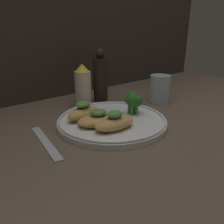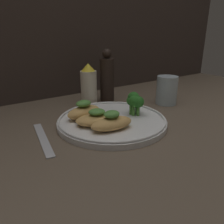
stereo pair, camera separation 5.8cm
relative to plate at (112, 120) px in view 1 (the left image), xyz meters
The scene contains 10 objects.
ground_plane 1.49cm from the plate, ahead, with size 180.00×180.00×1.00cm, color brown.
plate is the anchor object (origin of this frame).
grilled_meat_front 6.87cm from the plate, 125.91° to the right, with size 11.06×6.52×4.67cm.
grilled_meat_middle 5.71cm from the plate, 169.57° to the right, with size 12.21×9.74×4.18cm.
grilled_meat_back 8.03cm from the plate, 136.80° to the left, with size 10.78×6.67×4.89cm.
broccoli_bunch 8.48cm from the plate, ahead, with size 4.69×5.15×6.39cm.
sauce_bottle 20.00cm from the plate, 78.89° to the left, with size 5.41×5.41×13.88cm.
pepper_grinder 23.04cm from the plate, 59.42° to the left, with size 4.99×4.99×18.21cm.
drinking_glass 26.24cm from the plate, ahead, with size 7.06×7.06×9.55cm.
fork 18.38cm from the plate, behind, with size 4.62×18.32×0.60cm.
Camera 1 is at (-35.78, -40.84, 23.08)cm, focal length 35.00 mm.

